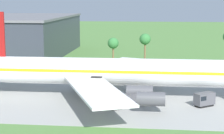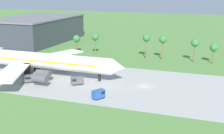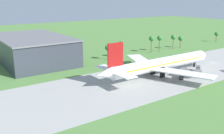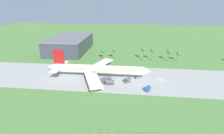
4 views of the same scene
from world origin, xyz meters
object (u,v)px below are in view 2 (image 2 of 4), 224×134
(fuel_truck, at_px, (77,80))
(catering_van, at_px, (32,78))
(terminal_building, at_px, (36,29))
(baggage_tug, at_px, (99,94))
(jet_airliner, at_px, (36,60))

(fuel_truck, relative_size, catering_van, 0.81)
(catering_van, bearing_deg, terminal_building, 122.13)
(baggage_tug, height_order, catering_van, baggage_tug)
(fuel_truck, bearing_deg, terminal_building, 131.54)
(terminal_building, bearing_deg, jet_airliner, -56.88)
(jet_airliner, distance_m, fuel_truck, 22.27)
(catering_van, height_order, terminal_building, terminal_building)
(catering_van, bearing_deg, baggage_tug, -14.36)
(jet_airliner, height_order, terminal_building, jet_airliner)
(jet_airliner, relative_size, baggage_tug, 16.76)
(jet_airliner, bearing_deg, baggage_tug, -26.97)
(jet_airliner, xyz_separation_m, terminal_building, (-41.93, 64.26, 1.90))
(fuel_truck, xyz_separation_m, terminal_building, (-62.79, 70.87, 6.03))
(baggage_tug, height_order, fuel_truck, fuel_truck)
(catering_van, bearing_deg, jet_airliner, 114.91)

